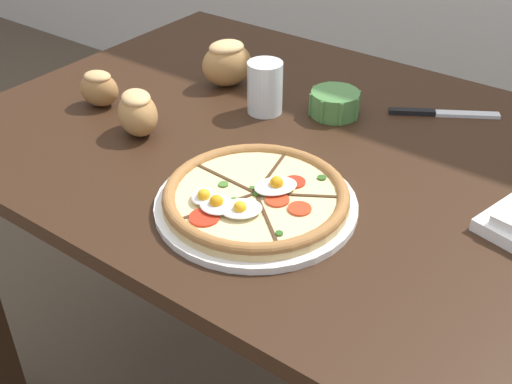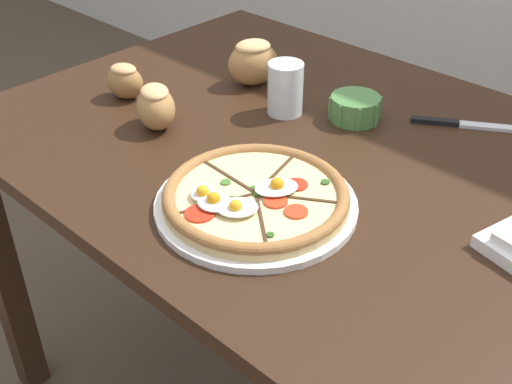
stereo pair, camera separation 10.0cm
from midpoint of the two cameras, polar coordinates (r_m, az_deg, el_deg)
The scene contains 8 objects.
dining_table at distance 1.24m, azimuth 1.50°, elevation 0.02°, with size 1.26×0.90×0.78m.
pizza at distance 1.00m, azimuth -2.89°, elevation -0.65°, with size 0.32×0.32×0.05m.
ramekin_bowl at distance 1.28m, azimuth 4.80°, elevation 7.88°, with size 0.10×0.10×0.05m.
bread_piece_near at distance 1.35m, azimuth -15.88°, elevation 8.84°, with size 0.09×0.08×0.07m.
bread_piece_mid at distance 1.39m, azimuth -4.69°, elevation 11.38°, with size 0.12×0.13×0.10m.
bread_piece_far at distance 1.22m, azimuth -12.81°, elevation 6.88°, with size 0.12×0.11×0.09m.
knife_main at distance 1.32m, azimuth 14.18°, elevation 6.75°, with size 0.19×0.13×0.01m.
water_glass at distance 1.28m, azimuth -1.46°, elevation 8.96°, with size 0.07×0.07×0.10m.
Camera 1 is at (0.54, -0.88, 1.37)m, focal length 45.00 mm.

